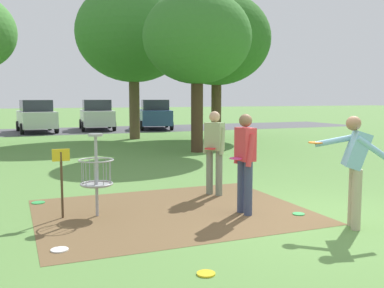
{
  "coord_description": "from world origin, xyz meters",
  "views": [
    {
      "loc": [
        -4.53,
        -5.63,
        1.99
      ],
      "look_at": [
        -1.0,
        2.98,
        1.0
      ],
      "focal_mm": 41.23,
      "sensor_mm": 36.0,
      "label": 1
    }
  ],
  "objects_px": {
    "disc_golf_basket": "(93,172)",
    "frisbee_far_left": "(206,274)",
    "frisbee_near_basket": "(38,203)",
    "tree_near_right": "(197,38)",
    "parked_car_center_right": "(155,114)",
    "tree_mid_left": "(217,39)",
    "tree_near_left": "(133,33)",
    "frisbee_mid_grass": "(299,214)",
    "player_foreground_watching": "(245,158)",
    "parked_car_center_left": "(97,115)",
    "player_throwing": "(355,164)",
    "player_waiting_left": "(214,148)",
    "frisbee_by_tee": "(60,250)",
    "parked_car_leftmost": "(36,116)"
  },
  "relations": [
    {
      "from": "disc_golf_basket",
      "to": "parked_car_center_right",
      "type": "xyz_separation_m",
      "value": [
        7.17,
        19.3,
        0.17
      ]
    },
    {
      "from": "tree_near_left",
      "to": "tree_mid_left",
      "type": "height_order",
      "value": "tree_near_left"
    },
    {
      "from": "tree_near_left",
      "to": "parked_car_center_left",
      "type": "bearing_deg",
      "value": 95.22
    },
    {
      "from": "player_foreground_watching",
      "to": "tree_near_left",
      "type": "bearing_deg",
      "value": 82.57
    },
    {
      "from": "player_throwing",
      "to": "frisbee_far_left",
      "type": "relative_size",
      "value": 8.07
    },
    {
      "from": "player_waiting_left",
      "to": "frisbee_far_left",
      "type": "bearing_deg",
      "value": -116.43
    },
    {
      "from": "frisbee_by_tee",
      "to": "parked_car_center_right",
      "type": "xyz_separation_m",
      "value": [
        7.87,
        20.82,
        0.91
      ]
    },
    {
      "from": "frisbee_by_tee",
      "to": "parked_car_leftmost",
      "type": "bearing_deg",
      "value": 87.79
    },
    {
      "from": "tree_near_right",
      "to": "parked_car_center_right",
      "type": "distance_m",
      "value": 12.5
    },
    {
      "from": "frisbee_near_basket",
      "to": "tree_near_right",
      "type": "xyz_separation_m",
      "value": [
        5.83,
        6.08,
        4.07
      ]
    },
    {
      "from": "player_throwing",
      "to": "frisbee_near_basket",
      "type": "distance_m",
      "value": 5.67
    },
    {
      "from": "disc_golf_basket",
      "to": "player_foreground_watching",
      "type": "relative_size",
      "value": 0.81
    },
    {
      "from": "tree_near_right",
      "to": "parked_car_center_right",
      "type": "relative_size",
      "value": 1.28
    },
    {
      "from": "player_foreground_watching",
      "to": "frisbee_far_left",
      "type": "height_order",
      "value": "player_foreground_watching"
    },
    {
      "from": "disc_golf_basket",
      "to": "tree_near_right",
      "type": "xyz_separation_m",
      "value": [
        5.02,
        7.4,
        3.33
      ]
    },
    {
      "from": "parked_car_center_left",
      "to": "player_foreground_watching",
      "type": "bearing_deg",
      "value": -93.38
    },
    {
      "from": "frisbee_near_basket",
      "to": "tree_near_right",
      "type": "bearing_deg",
      "value": 46.2
    },
    {
      "from": "player_foreground_watching",
      "to": "tree_near_right",
      "type": "height_order",
      "value": "tree_near_right"
    },
    {
      "from": "tree_near_right",
      "to": "tree_mid_left",
      "type": "height_order",
      "value": "tree_mid_left"
    },
    {
      "from": "player_throwing",
      "to": "frisbee_mid_grass",
      "type": "distance_m",
      "value": 1.39
    },
    {
      "from": "player_waiting_left",
      "to": "player_throwing",
      "type": "bearing_deg",
      "value": -71.04
    },
    {
      "from": "player_waiting_left",
      "to": "frisbee_mid_grass",
      "type": "bearing_deg",
      "value": -70.78
    },
    {
      "from": "player_throwing",
      "to": "player_waiting_left",
      "type": "xyz_separation_m",
      "value": [
        -0.99,
        2.88,
        -0.02
      ]
    },
    {
      "from": "player_foreground_watching",
      "to": "parked_car_center_left",
      "type": "xyz_separation_m",
      "value": [
        1.23,
        20.78,
        -0.05
      ]
    },
    {
      "from": "player_waiting_left",
      "to": "player_foreground_watching",
      "type": "bearing_deg",
      "value": -95.69
    },
    {
      "from": "disc_golf_basket",
      "to": "tree_near_left",
      "type": "height_order",
      "value": "tree_near_left"
    },
    {
      "from": "frisbee_by_tee",
      "to": "parked_car_center_left",
      "type": "bearing_deg",
      "value": 78.56
    },
    {
      "from": "parked_car_center_right",
      "to": "player_throwing",
      "type": "bearing_deg",
      "value": -99.55
    },
    {
      "from": "player_waiting_left",
      "to": "frisbee_far_left",
      "type": "height_order",
      "value": "player_waiting_left"
    },
    {
      "from": "player_foreground_watching",
      "to": "parked_car_center_left",
      "type": "distance_m",
      "value": 20.82
    },
    {
      "from": "frisbee_mid_grass",
      "to": "tree_near_right",
      "type": "height_order",
      "value": "tree_near_right"
    },
    {
      "from": "player_throwing",
      "to": "parked_car_center_left",
      "type": "distance_m",
      "value": 22.12
    },
    {
      "from": "frisbee_mid_grass",
      "to": "tree_near_left",
      "type": "bearing_deg",
      "value": 86.03
    },
    {
      "from": "parked_car_center_left",
      "to": "frisbee_near_basket",
      "type": "bearing_deg",
      "value": -103.44
    },
    {
      "from": "tree_near_right",
      "to": "tree_mid_left",
      "type": "relative_size",
      "value": 0.83
    },
    {
      "from": "tree_near_left",
      "to": "disc_golf_basket",
      "type": "bearing_deg",
      "value": -107.77
    },
    {
      "from": "tree_near_left",
      "to": "parked_car_center_left",
      "type": "xyz_separation_m",
      "value": [
        -0.61,
        6.69,
        -4.05
      ]
    },
    {
      "from": "frisbee_mid_grass",
      "to": "tree_mid_left",
      "type": "bearing_deg",
      "value": 70.26
    },
    {
      "from": "player_throwing",
      "to": "player_waiting_left",
      "type": "height_order",
      "value": "same"
    },
    {
      "from": "player_waiting_left",
      "to": "tree_mid_left",
      "type": "height_order",
      "value": "tree_mid_left"
    },
    {
      "from": "player_foreground_watching",
      "to": "frisbee_near_basket",
      "type": "height_order",
      "value": "player_foreground_watching"
    },
    {
      "from": "tree_mid_left",
      "to": "frisbee_far_left",
      "type": "bearing_deg",
      "value": -115.81
    },
    {
      "from": "disc_golf_basket",
      "to": "parked_car_leftmost",
      "type": "distance_m",
      "value": 19.33
    },
    {
      "from": "frisbee_by_tee",
      "to": "parked_car_leftmost",
      "type": "distance_m",
      "value": 20.88
    },
    {
      "from": "frisbee_mid_grass",
      "to": "tree_mid_left",
      "type": "distance_m",
      "value": 14.93
    },
    {
      "from": "tree_near_right",
      "to": "parked_car_center_left",
      "type": "distance_m",
      "value": 13.03
    },
    {
      "from": "tree_mid_left",
      "to": "parked_car_center_left",
      "type": "distance_m",
      "value": 9.78
    },
    {
      "from": "tree_near_right",
      "to": "tree_near_left",
      "type": "bearing_deg",
      "value": 97.4
    },
    {
      "from": "disc_golf_basket",
      "to": "frisbee_far_left",
      "type": "bearing_deg",
      "value": -75.8
    },
    {
      "from": "frisbee_near_basket",
      "to": "tree_mid_left",
      "type": "bearing_deg",
      "value": 50.66
    }
  ]
}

